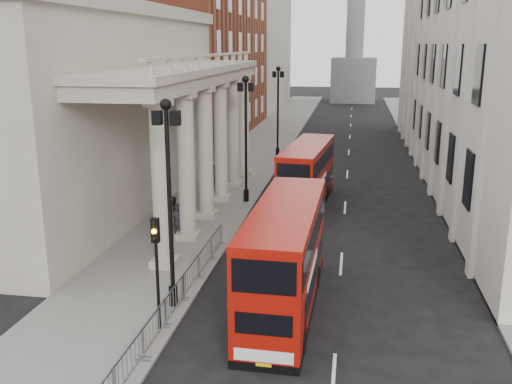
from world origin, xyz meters
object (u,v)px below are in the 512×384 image
Objects in this scene: lamp_post_north at (278,105)px; pedestrian_c at (214,177)px; traffic_light at (156,253)px; bus_far at (307,174)px; lamp_post_south at (169,191)px; pedestrian_a at (178,221)px; pedestrian_b at (173,211)px; lamp_post_mid at (246,131)px; monument_column at (356,12)px; bus_near at (285,255)px.

pedestrian_c is (-2.91, -13.12, -3.86)m from lamp_post_north.
traffic_light is 18.65m from bus_far.
lamp_post_south is 4.35× the size of pedestrian_a.
bus_far reaches higher than pedestrian_b.
lamp_post_south is at bearing 110.02° from pedestrian_b.
lamp_post_south is at bearing -90.00° from lamp_post_north.
lamp_post_north is 1.93× the size of traffic_light.
bus_far is 10.34m from pedestrian_a.
lamp_post_mid reaches higher than pedestrian_a.
pedestrian_b is (-7.19, -6.28, -1.10)m from bus_far.
monument_column is 73.18m from bus_far.
bus_far is at bearing -75.65° from lamp_post_north.
bus_near is (4.43, -31.18, -2.68)m from lamp_post_north.
monument_column reaches higher than bus_far.
traffic_light is 10.57m from pedestrian_a.
monument_column reaches higher than lamp_post_mid.
lamp_post_mid is 4.61× the size of pedestrian_b.
lamp_post_north reaches higher than pedestrian_b.
monument_column is 88.94m from lamp_post_south.
lamp_post_mid reaches higher than pedestrian_b.
pedestrian_a is 10.82m from pedestrian_c.
pedestrian_b is (-0.86, 1.83, -0.05)m from pedestrian_a.
pedestrian_a is at bearing 105.79° from lamp_post_south.
lamp_post_mid is 4.35× the size of pedestrian_a.
lamp_post_mid is at bearing 107.36° from bus_near.
pedestrian_b is at bearing -133.59° from bus_far.
lamp_post_north reaches higher than bus_near.
pedestrian_a is (-8.88, -79.92, -14.91)m from monument_column.
pedestrian_c reaches higher than pedestrian_b.
bus_near is 5.20× the size of pedestrian_a.
bus_near is (-2.17, -87.18, -13.75)m from monument_column.
traffic_light reaches higher than pedestrian_c.
monument_column reaches higher than traffic_light.
pedestrian_a reaches higher than pedestrian_b.
bus_near is at bearing -81.91° from lamp_post_north.
bus_near is 9.95m from pedestrian_a.
pedestrian_a reaches higher than pedestrian_c.
bus_near is (4.43, -15.18, -2.68)m from lamp_post_mid.
traffic_light is (-6.50, -90.02, -12.88)m from monument_column.
pedestrian_a is (-2.38, 10.09, -2.03)m from traffic_light.
traffic_light is 5.26m from bus_near.
traffic_light is at bearing -89.68° from lamp_post_mid.
bus_far reaches higher than pedestrian_c.
lamp_post_north reaches higher than traffic_light.
bus_far is 9.61m from pedestrian_b.
pedestrian_a is 1.06× the size of pedestrian_b.
lamp_post_north reaches higher than pedestrian_a.
lamp_post_south is 32.00m from lamp_post_north.
monument_column is 6.51× the size of lamp_post_north.
lamp_post_south reaches higher than traffic_light.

